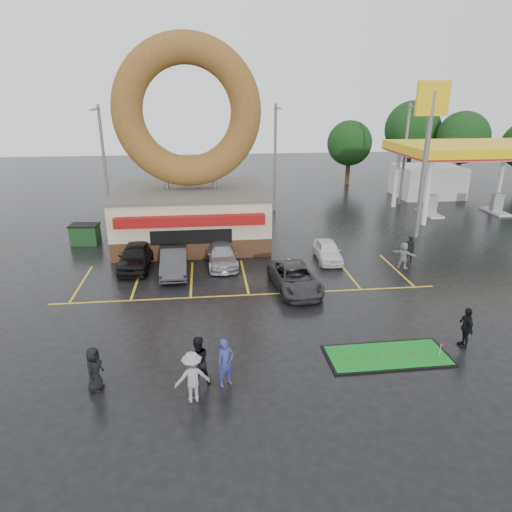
{
  "coord_description": "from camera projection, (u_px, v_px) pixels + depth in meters",
  "views": [
    {
      "loc": [
        -2.05,
        -18.02,
        9.94
      ],
      "look_at": [
        0.35,
        3.22,
        2.2
      ],
      "focal_mm": 32.0,
      "sensor_mm": 36.0,
      "label": 1
    }
  ],
  "objects": [
    {
      "name": "ground",
      "position": [
        256.0,
        327.0,
        20.44
      ],
      "size": [
        120.0,
        120.0,
        0.0
      ],
      "primitive_type": "plane",
      "color": "black",
      "rests_on": "ground"
    },
    {
      "name": "donut_shop",
      "position": [
        190.0,
        177.0,
        30.72
      ],
      "size": [
        10.2,
        8.7,
        13.5
      ],
      "color": "#472B19",
      "rests_on": "ground"
    },
    {
      "name": "gas_station",
      "position": [
        451.0,
        165.0,
        40.86
      ],
      "size": [
        12.3,
        13.65,
        5.9
      ],
      "color": "silver",
      "rests_on": "ground"
    },
    {
      "name": "shell_sign",
      "position": [
        429.0,
        132.0,
        30.51
      ],
      "size": [
        2.2,
        0.36,
        10.6
      ],
      "color": "slate",
      "rests_on": "ground"
    },
    {
      "name": "streetlight_left",
      "position": [
        104.0,
        160.0,
        36.36
      ],
      "size": [
        0.4,
        2.21,
        9.0
      ],
      "color": "slate",
      "rests_on": "ground"
    },
    {
      "name": "streetlight_mid",
      "position": [
        275.0,
        156.0,
        38.78
      ],
      "size": [
        0.4,
        2.21,
        9.0
      ],
      "color": "slate",
      "rests_on": "ground"
    },
    {
      "name": "streetlight_right",
      "position": [
        405.0,
        152.0,
        40.98
      ],
      "size": [
        0.4,
        2.21,
        9.0
      ],
      "color": "slate",
      "rests_on": "ground"
    },
    {
      "name": "tree_far_a",
      "position": [
        463.0,
        138.0,
        49.45
      ],
      "size": [
        5.6,
        5.6,
        8.0
      ],
      "color": "#332114",
      "rests_on": "ground"
    },
    {
      "name": "tree_far_c",
      "position": [
        412.0,
        129.0,
        52.54
      ],
      "size": [
        6.3,
        6.3,
        9.0
      ],
      "color": "#332114",
      "rests_on": "ground"
    },
    {
      "name": "tree_far_d",
      "position": [
        350.0,
        143.0,
        50.27
      ],
      "size": [
        4.9,
        4.9,
        7.0
      ],
      "color": "#332114",
      "rests_on": "ground"
    },
    {
      "name": "car_black",
      "position": [
        136.0,
        256.0,
        27.0
      ],
      "size": [
        1.92,
        4.45,
        1.49
      ],
      "primitive_type": "imported",
      "rotation": [
        0.0,
        0.0,
        -0.03
      ],
      "color": "black",
      "rests_on": "ground"
    },
    {
      "name": "car_dgrey",
      "position": [
        174.0,
        262.0,
        26.22
      ],
      "size": [
        1.57,
        4.27,
        1.4
      ],
      "primitive_type": "imported",
      "rotation": [
        0.0,
        0.0,
        0.02
      ],
      "color": "#323235",
      "rests_on": "ground"
    },
    {
      "name": "car_silver",
      "position": [
        222.0,
        255.0,
        27.58
      ],
      "size": [
        1.9,
        4.33,
        1.24
      ],
      "primitive_type": "imported",
      "rotation": [
        0.0,
        0.0,
        0.04
      ],
      "color": "#9B9B9F",
      "rests_on": "ground"
    },
    {
      "name": "car_grey",
      "position": [
        295.0,
        278.0,
        24.06
      ],
      "size": [
        2.55,
        4.8,
        1.29
      ],
      "primitive_type": "imported",
      "rotation": [
        0.0,
        0.0,
        0.09
      ],
      "color": "#313133",
      "rests_on": "ground"
    },
    {
      "name": "car_white",
      "position": [
        328.0,
        251.0,
        28.27
      ],
      "size": [
        1.68,
        3.68,
        1.22
      ],
      "primitive_type": "imported",
      "rotation": [
        0.0,
        0.0,
        -0.07
      ],
      "color": "white",
      "rests_on": "ground"
    },
    {
      "name": "person_blue",
      "position": [
        226.0,
        363.0,
        16.11
      ],
      "size": [
        0.79,
        0.7,
        1.81
      ],
      "primitive_type": "imported",
      "rotation": [
        0.0,
        0.0,
        0.5
      ],
      "color": "navy",
      "rests_on": "ground"
    },
    {
      "name": "person_blackjkt",
      "position": [
        198.0,
        361.0,
        16.14
      ],
      "size": [
        1.05,
        0.9,
        1.9
      ],
      "primitive_type": "imported",
      "rotation": [
        0.0,
        0.0,
        3.36
      ],
      "color": "black",
      "rests_on": "ground"
    },
    {
      "name": "person_hoodie",
      "position": [
        192.0,
        377.0,
        15.27
      ],
      "size": [
        1.29,
        0.88,
        1.84
      ],
      "primitive_type": "imported",
      "rotation": [
        0.0,
        0.0,
        3.32
      ],
      "color": "gray",
      "rests_on": "ground"
    },
    {
      "name": "person_bystander",
      "position": [
        94.0,
        369.0,
        15.87
      ],
      "size": [
        0.73,
        0.92,
        1.66
      ],
      "primitive_type": "imported",
      "rotation": [
        0.0,
        0.0,
        1.29
      ],
      "color": "black",
      "rests_on": "ground"
    },
    {
      "name": "person_cameraman",
      "position": [
        466.0,
        327.0,
        18.6
      ],
      "size": [
        0.53,
        1.06,
        1.74
      ],
      "primitive_type": "imported",
      "rotation": [
        0.0,
        0.0,
        -1.67
      ],
      "color": "black",
      "rests_on": "ground"
    },
    {
      "name": "person_walker_near",
      "position": [
        403.0,
        255.0,
        26.96
      ],
      "size": [
        1.41,
        1.34,
        1.6
      ],
      "primitive_type": "imported",
      "rotation": [
        0.0,
        0.0,
        2.41
      ],
      "color": "#97979A",
      "rests_on": "ground"
    },
    {
      "name": "person_walker_far",
      "position": [
        409.0,
        249.0,
        28.04
      ],
      "size": [
        0.7,
        0.56,
        1.65
      ],
      "primitive_type": "imported",
      "rotation": [
        0.0,
        0.0,
        2.82
      ],
      "color": "black",
      "rests_on": "ground"
    },
    {
      "name": "dumpster",
      "position": [
        85.0,
        235.0,
        31.33
      ],
      "size": [
        1.9,
        1.35,
        1.3
      ],
      "primitive_type": "cube",
      "rotation": [
        0.0,
        0.0,
        -0.09
      ],
      "color": "#1A451E",
      "rests_on": "ground"
    },
    {
      "name": "putting_green",
      "position": [
        387.0,
        356.0,
        18.12
      ],
      "size": [
        4.93,
        2.17,
        0.61
      ],
      "color": "black",
      "rests_on": "ground"
    }
  ]
}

